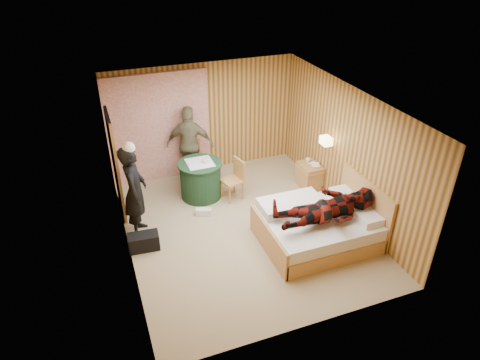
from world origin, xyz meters
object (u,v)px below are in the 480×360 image
object	(u,v)px
bed	(318,226)
man_at_table	(190,145)
duffel_bag	(144,242)
nightstand	(309,176)
round_table	(201,179)
chair_far	(192,159)
chair_near	(235,176)
woman_standing	(135,192)
man_on_bed	(329,202)
wall_lamp	(326,141)

from	to	relation	value
bed	man_at_table	bearing A→B (deg)	118.01
duffel_bag	nightstand	bearing A→B (deg)	17.37
round_table	chair_far	bearing A→B (deg)	89.33
round_table	chair_near	xyz separation A→B (m)	(0.65, -0.29, 0.10)
chair_near	bed	bearing A→B (deg)	12.49
chair_near	woman_standing	distance (m)	2.16
duffel_bag	round_table	bearing A→B (deg)	47.23
woman_standing	round_table	bearing A→B (deg)	-48.09
man_on_bed	wall_lamp	bearing A→B (deg)	62.52
bed	duffel_bag	size ratio (longest dim) A/B	3.70
woman_standing	man_on_bed	distance (m)	3.38
nightstand	chair_far	distance (m)	2.59
bed	chair_near	world-z (taller)	bed
man_at_table	duffel_bag	bearing A→B (deg)	78.26
round_table	duffel_bag	bearing A→B (deg)	-137.18
round_table	man_at_table	world-z (taller)	man_at_table
chair_near	man_on_bed	size ratio (longest dim) A/B	0.49
wall_lamp	man_on_bed	world-z (taller)	man_on_bed
chair_near	round_table	bearing A→B (deg)	-127.45
nightstand	duffel_bag	xyz separation A→B (m)	(-3.73, -0.86, -0.13)
bed	chair_far	xyz separation A→B (m)	(-1.54, 2.87, 0.24)
man_on_bed	bed	bearing A→B (deg)	95.81
nightstand	man_at_table	xyz separation A→B (m)	(-2.30, 1.22, 0.58)
duffel_bag	bed	bearing A→B (deg)	-11.31
nightstand	man_at_table	world-z (taller)	man_at_table
duffel_bag	woman_standing	xyz separation A→B (m)	(0.01, 0.52, 0.73)
nightstand	chair_near	bearing A→B (deg)	174.18
chair_far	chair_near	distance (m)	1.20
round_table	woman_standing	world-z (taller)	woman_standing
man_at_table	man_on_bed	distance (m)	3.52
chair_near	man_at_table	world-z (taller)	man_at_table
man_on_bed	nightstand	bearing A→B (deg)	69.22
bed	chair_far	world-z (taller)	bed
duffel_bag	woman_standing	bearing A→B (deg)	92.86
nightstand	duffel_bag	bearing A→B (deg)	-167.03
round_table	man_on_bed	distance (m)	2.91
bed	woman_standing	distance (m)	3.31
man_at_table	wall_lamp	bearing A→B (deg)	167.51
man_at_table	man_on_bed	size ratio (longest dim) A/B	0.97
woman_standing	bed	bearing A→B (deg)	-102.29
chair_far	man_at_table	xyz separation A→B (m)	(-0.01, 0.04, 0.32)
chair_near	duffel_bag	xyz separation A→B (m)	(-2.08, -1.03, -0.35)
chair_far	chair_near	xyz separation A→B (m)	(0.65, -1.01, -0.03)
chair_far	bed	bearing A→B (deg)	-55.88
wall_lamp	duffel_bag	distance (m)	3.97
nightstand	duffel_bag	world-z (taller)	nightstand
woman_standing	man_at_table	xyz separation A→B (m)	(1.41, 1.56, -0.02)
nightstand	wall_lamp	bearing A→B (deg)	-84.36
chair_far	man_at_table	bearing A→B (deg)	106.51
round_table	duffel_bag	size ratio (longest dim) A/B	1.69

